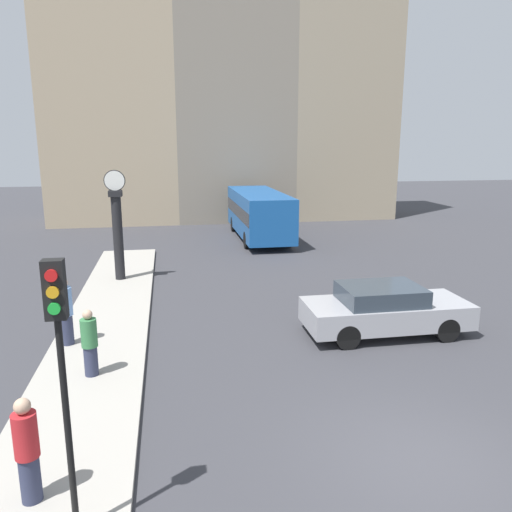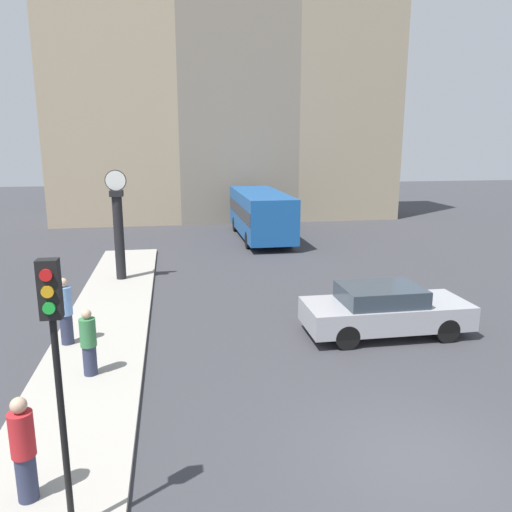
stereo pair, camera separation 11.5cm
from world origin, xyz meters
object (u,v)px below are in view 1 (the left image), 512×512
at_px(pedestrian_green_hoodie, 90,343).
at_px(bus_distant, 259,212).
at_px(traffic_light_near, 60,345).
at_px(pedestrian_blue_stripe, 65,312).
at_px(pedestrian_red_top, 27,450).
at_px(sedan_car, 385,309).
at_px(street_clock, 118,229).

bearing_deg(pedestrian_green_hoodie, bus_distant, 67.20).
xyz_separation_m(traffic_light_near, pedestrian_blue_stripe, (-1.36, 6.96, -1.87)).
height_order(traffic_light_near, pedestrian_red_top, traffic_light_near).
bearing_deg(sedan_car, pedestrian_red_top, -145.21).
height_order(bus_distant, street_clock, street_clock).
relative_size(sedan_car, pedestrian_red_top, 2.78).
bearing_deg(pedestrian_red_top, pedestrian_blue_stripe, 95.44).
bearing_deg(bus_distant, traffic_light_near, -106.80).
distance_m(traffic_light_near, pedestrian_blue_stripe, 7.34).
bearing_deg(pedestrian_red_top, bus_distant, 70.70).
relative_size(street_clock, pedestrian_blue_stripe, 2.34).
bearing_deg(pedestrian_green_hoodie, pedestrian_blue_stripe, 113.85).
bearing_deg(bus_distant, street_clock, -131.11).
relative_size(pedestrian_red_top, pedestrian_blue_stripe, 0.92).
xyz_separation_m(pedestrian_green_hoodie, pedestrian_red_top, (-0.30, -4.18, 0.06)).
bearing_deg(traffic_light_near, bus_distant, 73.20).
xyz_separation_m(street_clock, pedestrian_green_hoodie, (0.07, -8.54, -1.23)).
bearing_deg(sedan_car, pedestrian_blue_stripe, 176.78).
bearing_deg(street_clock, sedan_car, -41.43).
bearing_deg(pedestrian_blue_stripe, street_clock, 82.86).
distance_m(pedestrian_green_hoodie, pedestrian_blue_stripe, 2.20).
distance_m(sedan_car, bus_distant, 15.16).
bearing_deg(street_clock, pedestrian_red_top, -91.03).
distance_m(street_clock, pedestrian_blue_stripe, 6.68).
distance_m(bus_distant, traffic_light_near, 22.59).
height_order(sedan_car, pedestrian_blue_stripe, pedestrian_blue_stripe).
bearing_deg(bus_distant, pedestrian_blue_stripe, -118.31).
distance_m(bus_distant, street_clock, 10.75).
relative_size(bus_distant, street_clock, 2.00).
bearing_deg(bus_distant, pedestrian_red_top, -109.30).
distance_m(traffic_light_near, pedestrian_green_hoodie, 5.36).
relative_size(street_clock, pedestrian_red_top, 2.54).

